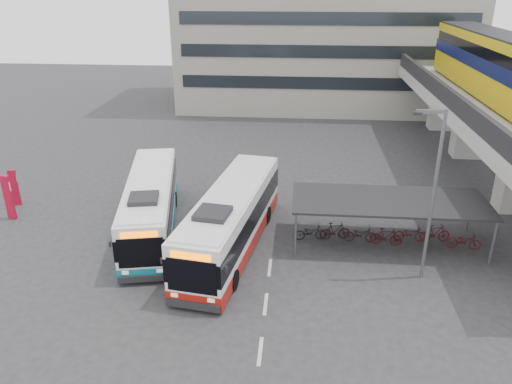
# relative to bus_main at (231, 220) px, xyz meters

# --- Properties ---
(ground) EXTENTS (120.00, 120.00, 0.00)m
(ground) POSITION_rel_bus_main_xyz_m (-0.39, -1.87, -1.60)
(ground) COLOR #28282B
(ground) RESTS_ON ground
(viaduct) EXTENTS (8.00, 32.00, 9.68)m
(viaduct) POSITION_rel_bus_main_xyz_m (16.61, 11.96, 4.63)
(viaduct) COLOR gray
(viaduct) RESTS_ON ground
(bike_shelter) EXTENTS (10.00, 4.00, 2.54)m
(bike_shelter) POSITION_rel_bus_main_xyz_m (8.11, 1.13, -0.24)
(bike_shelter) COLOR #595B60
(bike_shelter) RESTS_ON ground
(road_markings) EXTENTS (0.15, 7.60, 0.01)m
(road_markings) POSITION_rel_bus_main_xyz_m (2.11, -4.87, -1.60)
(road_markings) COLOR beige
(road_markings) RESTS_ON ground
(bus_main) EXTENTS (4.29, 11.91, 3.45)m
(bus_main) POSITION_rel_bus_main_xyz_m (0.00, 0.00, 0.00)
(bus_main) COLOR white
(bus_main) RESTS_ON ground
(bus_teal) EXTENTS (4.57, 11.37, 3.29)m
(bus_teal) POSITION_rel_bus_main_xyz_m (-4.69, 1.53, -0.08)
(bus_teal) COLOR white
(bus_teal) RESTS_ON ground
(pedestrian) EXTENTS (0.68, 0.80, 1.86)m
(pedestrian) POSITION_rel_bus_main_xyz_m (-6.44, 3.17, -0.67)
(pedestrian) COLOR black
(pedestrian) RESTS_ON ground
(lamp_post) EXTENTS (1.43, 0.27, 8.12)m
(lamp_post) POSITION_rel_bus_main_xyz_m (9.23, -2.09, 3.03)
(lamp_post) COLOR #595B60
(lamp_post) RESTS_ON ground
(sign_totem_mid) EXTENTS (0.58, 0.30, 2.71)m
(sign_totem_mid) POSITION_rel_bus_main_xyz_m (-13.38, 2.27, -0.20)
(sign_totem_mid) COLOR #A80A25
(sign_totem_mid) RESTS_ON ground
(sign_totem_north) EXTENTS (0.50, 0.26, 2.33)m
(sign_totem_north) POSITION_rel_bus_main_xyz_m (-14.08, 4.13, -0.40)
(sign_totem_north) COLOR #A80A25
(sign_totem_north) RESTS_ON ground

